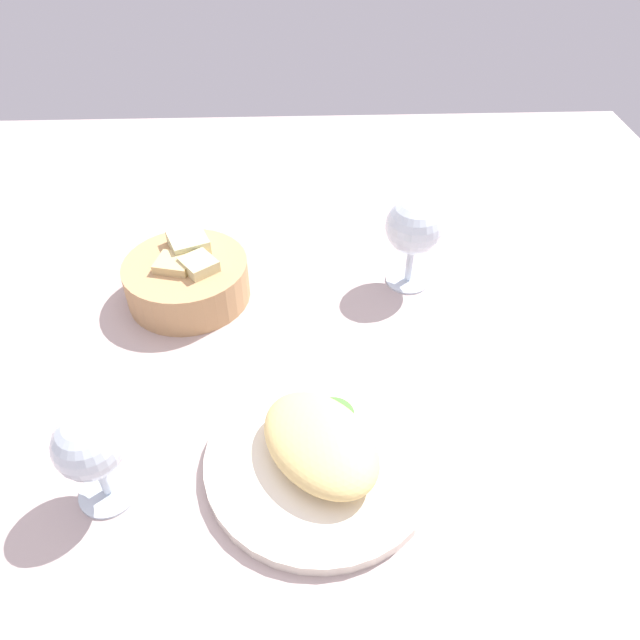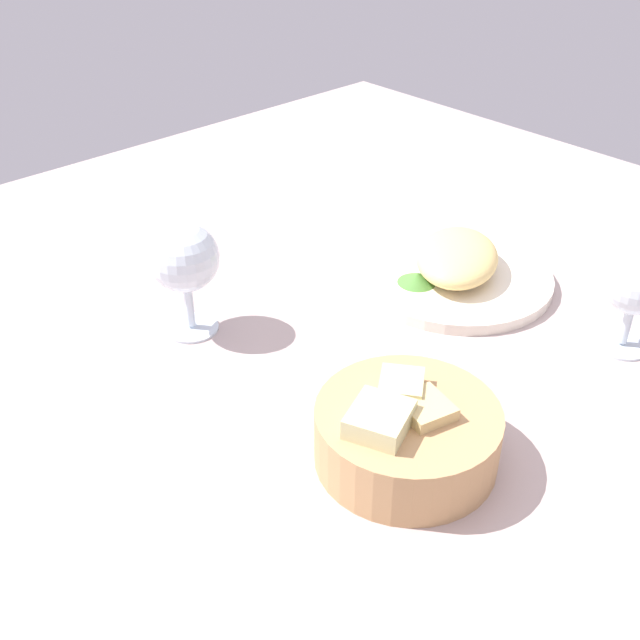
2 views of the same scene
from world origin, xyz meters
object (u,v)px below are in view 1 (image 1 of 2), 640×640
wine_glass_near (414,229)px  wine_glass_far (90,449)px  plate (320,459)px  bread_basket (188,277)px

wine_glass_near → wine_glass_far: size_ratio=1.17×
plate → bread_basket: size_ratio=1.44×
wine_glass_near → wine_glass_far: wine_glass_near is taller
plate → wine_glass_near: size_ratio=1.83×
bread_basket → wine_glass_far: size_ratio=1.48×
wine_glass_near → wine_glass_far: 47.88cm
bread_basket → plate: bearing=-149.0°
wine_glass_far → bread_basket: bearing=-8.0°
plate → wine_glass_near: (30.13, -13.61, 8.06)cm
plate → wine_glass_near: 34.03cm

